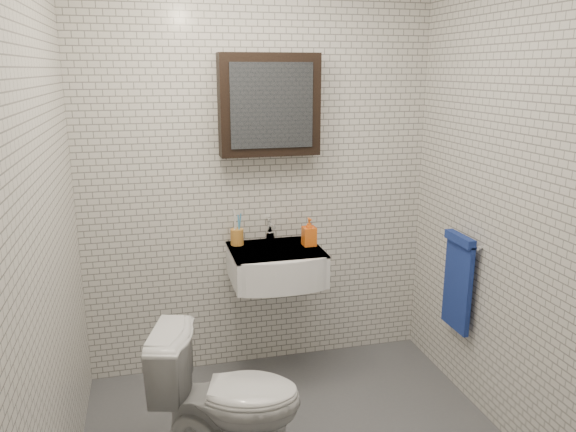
{
  "coord_description": "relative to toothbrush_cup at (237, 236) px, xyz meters",
  "views": [
    {
      "loc": [
        -0.67,
        -2.38,
        1.91
      ],
      "look_at": [
        0.04,
        0.45,
        1.14
      ],
      "focal_mm": 35.0,
      "sensor_mm": 36.0,
      "label": 1
    }
  ],
  "objects": [
    {
      "name": "washbasin",
      "position": [
        0.21,
        -0.18,
        -0.15
      ],
      "size": [
        0.55,
        0.5,
        0.2
      ],
      "color": "white",
      "rests_on": "room_shell"
    },
    {
      "name": "room_shell",
      "position": [
        0.16,
        -0.92,
        0.56
      ],
      "size": [
        2.22,
        2.02,
        2.51
      ],
      "color": "silver",
      "rests_on": "ground"
    },
    {
      "name": "toilet",
      "position": [
        -0.2,
        -0.89,
        -0.55
      ],
      "size": [
        0.79,
        0.58,
        0.72
      ],
      "primitive_type": "imported",
      "rotation": [
        0.0,
        0.0,
        1.29
      ],
      "color": "silver",
      "rests_on": "ground"
    },
    {
      "name": "faucet",
      "position": [
        0.21,
        0.01,
        0.01
      ],
      "size": [
        0.06,
        0.2,
        0.15
      ],
      "color": "silver",
      "rests_on": "washbasin"
    },
    {
      "name": "toothbrush_cup",
      "position": [
        0.0,
        0.0,
        0.0
      ],
      "size": [
        0.09,
        0.09,
        0.22
      ],
      "rotation": [
        0.0,
        0.0,
        -0.19
      ],
      "color": "#C17F30",
      "rests_on": "washbasin"
    },
    {
      "name": "mirror_cabinet",
      "position": [
        0.21,
        0.01,
        0.79
      ],
      "size": [
        0.6,
        0.15,
        0.6
      ],
      "color": "black",
      "rests_on": "room_shell"
    },
    {
      "name": "soap_bottle",
      "position": [
        0.43,
        -0.12,
        0.03
      ],
      "size": [
        0.08,
        0.08,
        0.17
      ],
      "primitive_type": "imported",
      "rotation": [
        0.0,
        0.0,
        0.03
      ],
      "color": "orange",
      "rests_on": "washbasin"
    },
    {
      "name": "towel_rail",
      "position": [
        1.21,
        -0.57,
        -0.18
      ],
      "size": [
        0.09,
        0.3,
        0.58
      ],
      "color": "silver",
      "rests_on": "room_shell"
    }
  ]
}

